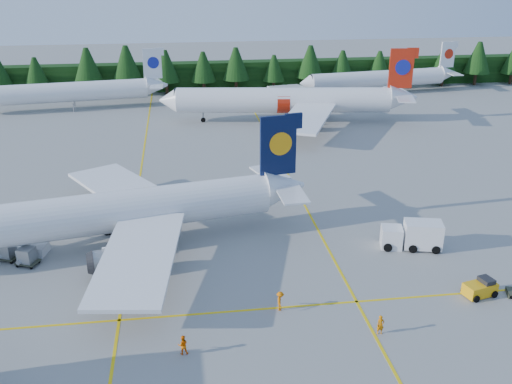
{
  "coord_description": "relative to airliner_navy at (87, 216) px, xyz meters",
  "views": [
    {
      "loc": [
        -8.22,
        -46.11,
        27.33
      ],
      "look_at": [
        -0.36,
        11.33,
        3.5
      ],
      "focal_mm": 40.0,
      "sensor_mm": 36.0,
      "label": 1
    }
  ],
  "objects": [
    {
      "name": "taxi_stripe_b",
      "position": [
        23.85,
        13.09,
        -3.68
      ],
      "size": [
        0.25,
        120.0,
        0.01
      ],
      "primitive_type": "cube",
      "color": "yellow",
      "rests_on": "ground"
    },
    {
      "name": "airstairs",
      "position": [
        -6.01,
        0.25,
        -2.96
      ],
      "size": [
        4.06,
        5.51,
        3.36
      ],
      "rotation": [
        0.0,
        0.0,
        -0.21
      ],
      "color": "white",
      "rests_on": "ground"
    },
    {
      "name": "taxi_stripe_a",
      "position": [
        3.85,
        13.09,
        -3.68
      ],
      "size": [
        0.25,
        120.0,
        0.01
      ],
      "primitive_type": "cube",
      "color": "yellow",
      "rests_on": "ground"
    },
    {
      "name": "airliner_red",
      "position": [
        27.22,
        45.31,
        0.21
      ],
      "size": [
        44.52,
        36.43,
        12.97
      ],
      "rotation": [
        0.0,
        0.0,
        -0.13
      ],
      "color": "white",
      "rests_on": "ground"
    },
    {
      "name": "ground",
      "position": [
        17.85,
        -6.91,
        -3.69
      ],
      "size": [
        320.0,
        320.0,
        0.0
      ],
      "primitive_type": "plane",
      "color": "#979792",
      "rests_on": "ground"
    },
    {
      "name": "service_truck",
      "position": [
        32.23,
        -4.04,
        -2.26
      ],
      "size": [
        6.29,
        3.5,
        2.87
      ],
      "rotation": [
        0.0,
        0.0,
        -0.24
      ],
      "color": "white",
      "rests_on": "ground"
    },
    {
      "name": "taxi_stripe_cross",
      "position": [
        17.85,
        -12.91,
        -3.68
      ],
      "size": [
        80.0,
        0.25,
        0.01
      ],
      "primitive_type": "cube",
      "color": "yellow",
      "rests_on": "ground"
    },
    {
      "name": "baggage_tug",
      "position": [
        34.83,
        -13.36,
        -2.96
      ],
      "size": [
        3.06,
        2.12,
        1.49
      ],
      "rotation": [
        0.0,
        0.0,
        0.25
      ],
      "color": "#EDA40D",
      "rests_on": "ground"
    },
    {
      "name": "crew_b",
      "position": [
        8.96,
        -17.88,
        -2.9
      ],
      "size": [
        0.79,
        0.62,
        1.58
      ],
      "primitive_type": "imported",
      "rotation": [
        0.0,
        0.0,
        3.17
      ],
      "color": "#F86905",
      "rests_on": "ground"
    },
    {
      "name": "airliner_navy",
      "position": [
        0.0,
        0.0,
        0.0
      ],
      "size": [
        41.86,
        34.14,
        12.27
      ],
      "rotation": [
        0.0,
        0.0,
        0.18
      ],
      "color": "white",
      "rests_on": "ground"
    },
    {
      "name": "airliner_far_left",
      "position": [
        -13.68,
        59.64,
        -0.22
      ],
      "size": [
        37.97,
        8.12,
        11.06
      ],
      "rotation": [
        0.0,
        0.0,
        0.13
      ],
      "color": "white",
      "rests_on": "ground"
    },
    {
      "name": "crew_c",
      "position": [
        17.11,
        -13.2,
        -2.83
      ],
      "size": [
        0.57,
        0.77,
        1.72
      ],
      "primitive_type": "imported",
      "rotation": [
        0.0,
        0.0,
        1.44
      ],
      "color": "#DE6604",
      "rests_on": "ground"
    },
    {
      "name": "uld_pair",
      "position": [
        -6.64,
        -1.85,
        -2.67
      ],
      "size": [
        4.54,
        3.48,
        1.51
      ],
      "rotation": [
        0.0,
        0.0,
        -0.38
      ],
      "color": "#363A2A",
      "rests_on": "ground"
    },
    {
      "name": "crew_a",
      "position": [
        24.31,
        -17.51,
        -2.87
      ],
      "size": [
        0.61,
        0.41,
        1.64
      ],
      "primitive_type": "imported",
      "rotation": [
        0.0,
        0.0,
        0.03
      ],
      "color": "#D56F04",
      "rests_on": "ground"
    },
    {
      "name": "airliner_far_right",
      "position": [
        51.28,
        64.95,
        -0.4
      ],
      "size": [
        35.91,
        8.09,
        10.47
      ],
      "rotation": [
        0.0,
        0.0,
        0.14
      ],
      "color": "white",
      "rests_on": "ground"
    },
    {
      "name": "treeline_hedge",
      "position": [
        17.85,
        75.09,
        -0.69
      ],
      "size": [
        220.0,
        4.0,
        6.0
      ],
      "primitive_type": "cube",
      "color": "black",
      "rests_on": "ground"
    }
  ]
}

